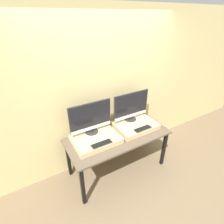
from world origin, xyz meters
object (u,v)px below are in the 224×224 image
at_px(monitor_left, 91,118).
at_px(monitor_right, 131,106).
at_px(keyboard_right, 143,129).
at_px(keyboard_left, 102,144).

distance_m(monitor_left, monitor_right, 0.75).
height_order(monitor_left, keyboard_right, monitor_left).
xyz_separation_m(monitor_left, keyboard_left, (-0.00, -0.34, -0.25)).
relative_size(keyboard_left, keyboard_right, 1.00).
bearing_deg(monitor_left, monitor_right, 0.00).
bearing_deg(keyboard_left, keyboard_right, 0.00).
relative_size(monitor_left, monitor_right, 1.00).
distance_m(monitor_right, keyboard_right, 0.43).
relative_size(keyboard_left, monitor_right, 0.46).
bearing_deg(keyboard_right, monitor_left, 155.27).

